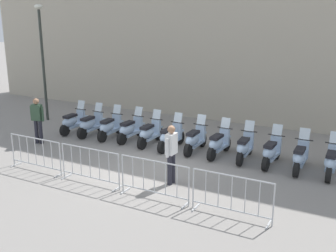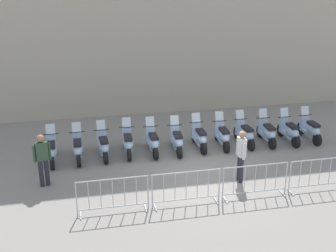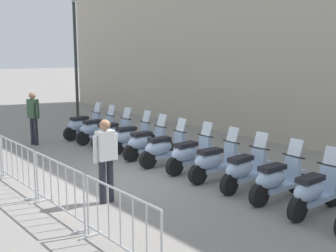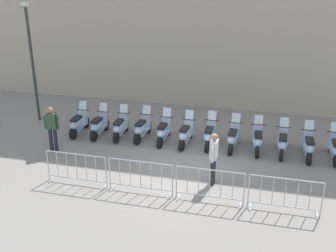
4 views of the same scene
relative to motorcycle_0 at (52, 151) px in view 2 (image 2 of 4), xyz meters
name	(u,v)px [view 2 (image 2 of 4)]	position (x,y,z in m)	size (l,w,h in m)	color
ground_plane	(204,175)	(5.21, -1.24, -0.45)	(120.00, 120.00, 0.00)	gray
motorcycle_0	(52,151)	(0.00, 0.00, 0.00)	(0.66, 1.72, 1.24)	black
motorcycle_1	(78,148)	(0.89, 0.14, 0.00)	(0.63, 1.72, 1.24)	black
motorcycle_2	(103,146)	(1.77, 0.33, 0.00)	(0.68, 1.71, 1.24)	black
motorcycle_3	(128,143)	(2.64, 0.55, 0.00)	(0.57, 1.73, 1.24)	black
motorcycle_4	(153,142)	(3.55, 0.60, 0.00)	(0.63, 1.72, 1.24)	black
motorcycle_5	(177,141)	(4.45, 0.68, 0.00)	(0.57, 1.73, 1.24)	black
motorcycle_6	(200,137)	(5.32, 0.95, 0.00)	(0.64, 1.72, 1.24)	black
motorcycle_7	(223,136)	(6.21, 1.06, 0.00)	(0.58, 1.73, 1.24)	black
motorcycle_8	(245,134)	(7.11, 1.22, 0.00)	(0.69, 1.71, 1.24)	black
motorcycle_9	(267,133)	(8.00, 1.31, 0.00)	(0.60, 1.72, 1.24)	black
motorcycle_10	(290,131)	(8.91, 1.39, 0.00)	(0.65, 1.72, 1.24)	black
motorcycle_11	(310,129)	(9.79, 1.55, 0.00)	(0.65, 1.72, 1.24)	black
barrier_segment_0	(113,196)	(2.35, -3.46, 0.07)	(2.01, 0.72, 1.07)	#B2B5B7
barrier_segment_1	(186,189)	(4.43, -3.13, 0.07)	(2.01, 0.72, 1.07)	#B2B5B7
barrier_segment_2	(255,181)	(6.52, -2.81, 0.07)	(2.01, 0.72, 1.07)	#B2B5B7
barrier_segment_3	(320,175)	(8.61, -2.48, 0.07)	(2.01, 0.72, 1.07)	#B2B5B7
officer_near_row_end	(241,153)	(6.30, -1.76, 0.53)	(0.26, 0.55, 1.73)	#23232D
officer_mid_plaza	(42,157)	(0.09, -1.73, 0.53)	(0.52, 0.34, 1.73)	#23232D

